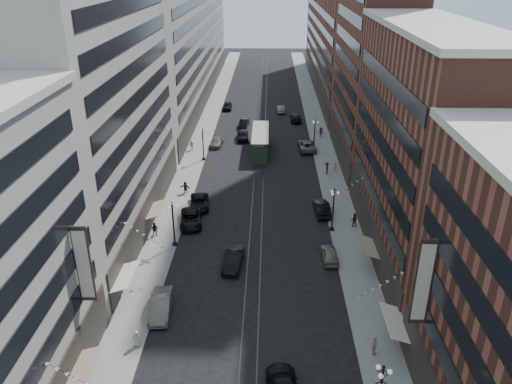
# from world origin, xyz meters

# --- Properties ---
(ground) EXTENTS (220.00, 220.00, 0.00)m
(ground) POSITION_xyz_m (0.00, 60.00, 0.00)
(ground) COLOR black
(ground) RESTS_ON ground
(sidewalk_west) EXTENTS (4.00, 180.00, 0.15)m
(sidewalk_west) POSITION_xyz_m (-11.00, 70.00, 0.07)
(sidewalk_west) COLOR gray
(sidewalk_west) RESTS_ON ground
(sidewalk_east) EXTENTS (4.00, 180.00, 0.15)m
(sidewalk_east) POSITION_xyz_m (11.00, 70.00, 0.07)
(sidewalk_east) COLOR gray
(sidewalk_east) RESTS_ON ground
(rail_west) EXTENTS (0.12, 180.00, 0.02)m
(rail_west) POSITION_xyz_m (-0.70, 70.00, 0.01)
(rail_west) COLOR #2D2D33
(rail_west) RESTS_ON ground
(rail_east) EXTENTS (0.12, 180.00, 0.02)m
(rail_east) POSITION_xyz_m (0.70, 70.00, 0.01)
(rail_east) COLOR #2D2D33
(rail_east) RESTS_ON ground
(building_west_mid) EXTENTS (8.00, 36.00, 28.00)m
(building_west_mid) POSITION_xyz_m (-17.00, 33.00, 14.00)
(building_west_mid) COLOR #A69F93
(building_west_mid) RESTS_ON ground
(building_west_far) EXTENTS (8.00, 90.00, 26.00)m
(building_west_far) POSITION_xyz_m (-17.00, 96.00, 13.00)
(building_west_far) COLOR #A69F93
(building_west_far) RESTS_ON ground
(building_east_mid) EXTENTS (8.00, 30.00, 24.00)m
(building_east_mid) POSITION_xyz_m (17.00, 28.00, 12.00)
(building_east_mid) COLOR brown
(building_east_mid) RESTS_ON ground
(building_east_tower) EXTENTS (8.00, 26.00, 42.00)m
(building_east_tower) POSITION_xyz_m (17.00, 56.00, 21.00)
(building_east_tower) COLOR brown
(building_east_tower) RESTS_ON ground
(building_east_far) EXTENTS (8.00, 72.00, 24.00)m
(building_east_far) POSITION_xyz_m (17.00, 105.00, 12.00)
(building_east_far) COLOR brown
(building_east_far) RESTS_ON ground
(lamppost_sw_far) EXTENTS (1.03, 1.14, 5.52)m
(lamppost_sw_far) POSITION_xyz_m (-9.20, 28.00, 3.10)
(lamppost_sw_far) COLOR black
(lamppost_sw_far) RESTS_ON sidewalk_west
(lamppost_sw_mid) EXTENTS (1.03, 1.14, 5.52)m
(lamppost_sw_mid) POSITION_xyz_m (-9.20, 55.00, 3.10)
(lamppost_sw_mid) COLOR black
(lamppost_sw_mid) RESTS_ON sidewalk_west
(lamppost_se_far) EXTENTS (1.03, 1.14, 5.52)m
(lamppost_se_far) POSITION_xyz_m (9.20, 32.00, 3.10)
(lamppost_se_far) COLOR black
(lamppost_se_far) RESTS_ON sidewalk_east
(lamppost_se_mid) EXTENTS (1.03, 1.14, 5.52)m
(lamppost_se_mid) POSITION_xyz_m (9.20, 60.00, 3.10)
(lamppost_se_mid) COLOR black
(lamppost_se_mid) RESTS_ON sidewalk_east
(streetcar) EXTENTS (2.80, 12.64, 3.50)m
(streetcar) POSITION_xyz_m (0.00, 59.74, 1.61)
(streetcar) COLOR #253B28
(streetcar) RESTS_ON ground
(car_1) EXTENTS (2.25, 5.34, 1.72)m
(car_1) POSITION_xyz_m (-8.40, 16.07, 0.86)
(car_1) COLOR #69675D
(car_1) RESTS_ON ground
(car_2) EXTENTS (3.28, 5.91, 1.56)m
(car_2) POSITION_xyz_m (-8.10, 33.26, 0.78)
(car_2) COLOR black
(car_2) RESTS_ON ground
(car_4) EXTENTS (1.84, 4.29, 1.44)m
(car_4) POSITION_xyz_m (8.22, 25.57, 0.72)
(car_4) COLOR slate
(car_4) RESTS_ON ground
(car_5) EXTENTS (2.24, 5.28, 1.69)m
(car_5) POSITION_xyz_m (-2.20, 24.07, 0.85)
(car_5) COLOR black
(car_5) RESTS_ON ground
(pedestrian_1) EXTENTS (0.79, 0.49, 1.53)m
(pedestrian_1) POSITION_xyz_m (-9.50, 11.48, 0.91)
(pedestrian_1) COLOR #BDAD9D
(pedestrian_1) RESTS_ON sidewalk_west
(pedestrian_2) EXTENTS (0.85, 0.49, 1.71)m
(pedestrian_2) POSITION_xyz_m (-11.89, 30.04, 1.00)
(pedestrian_2) COLOR black
(pedestrian_2) RESTS_ON sidewalk_west
(pedestrian_4) EXTENTS (0.53, 1.05, 1.76)m
(pedestrian_4) POSITION_xyz_m (10.36, 11.03, 1.03)
(pedestrian_4) COLOR #BDB49D
(pedestrian_4) RESTS_ON sidewalk_east
(car_7) EXTENTS (3.03, 5.51, 1.46)m
(car_7) POSITION_xyz_m (-7.67, 37.97, 0.73)
(car_7) COLOR black
(car_7) RESTS_ON ground
(car_8) EXTENTS (2.50, 5.16, 1.45)m
(car_8) POSITION_xyz_m (-7.80, 62.29, 0.72)
(car_8) COLOR #66635A
(car_8) RESTS_ON ground
(car_9) EXTENTS (2.02, 4.74, 1.60)m
(car_9) POSITION_xyz_m (-7.76, 86.05, 0.80)
(car_9) COLOR black
(car_9) RESTS_ON ground
(car_10) EXTENTS (2.04, 5.12, 1.66)m
(car_10) POSITION_xyz_m (8.40, 36.62, 0.83)
(car_10) COLOR black
(car_10) RESTS_ON ground
(car_11) EXTENTS (3.12, 6.20, 1.68)m
(car_11) POSITION_xyz_m (8.03, 60.51, 0.84)
(car_11) COLOR #66655B
(car_11) RESTS_ON ground
(car_12) EXTENTS (2.19, 5.25, 1.51)m
(car_12) POSITION_xyz_m (6.86, 77.47, 0.76)
(car_12) COLOR black
(car_12) RESTS_ON ground
(car_13) EXTENTS (2.39, 5.19, 1.72)m
(car_13) POSITION_xyz_m (-3.32, 65.69, 0.86)
(car_13) COLOR black
(car_13) RESTS_ON ground
(car_14) EXTENTS (1.86, 4.53, 1.46)m
(car_14) POSITION_xyz_m (3.88, 84.00, 0.73)
(car_14) COLOR gray
(car_14) RESTS_ON ground
(pedestrian_5) EXTENTS (1.63, 0.91, 1.69)m
(pedestrian_5) POSITION_xyz_m (-10.18, 42.09, 1.00)
(pedestrian_5) COLOR black
(pedestrian_5) RESTS_ON sidewalk_west
(pedestrian_6) EXTENTS (1.01, 0.48, 1.70)m
(pedestrian_6) POSITION_xyz_m (-11.78, 59.54, 1.00)
(pedestrian_6) COLOR #B0A792
(pedestrian_6) RESTS_ON sidewalk_west
(pedestrian_7) EXTENTS (0.91, 0.57, 1.77)m
(pedestrian_7) POSITION_xyz_m (12.00, 33.03, 1.04)
(pedestrian_7) COLOR black
(pedestrian_7) RESTS_ON sidewalk_east
(pedestrian_8) EXTENTS (0.62, 0.47, 1.52)m
(pedestrian_8) POSITION_xyz_m (11.73, 50.82, 0.91)
(pedestrian_8) COLOR #A8A28B
(pedestrian_8) RESTS_ON sidewalk_east
(pedestrian_9) EXTENTS (1.25, 0.62, 1.87)m
(pedestrian_9) POSITION_xyz_m (11.03, 67.01, 1.08)
(pedestrian_9) COLOR black
(pedestrian_9) RESTS_ON sidewalk_east
(car_extra_0) EXTENTS (2.03, 4.61, 1.47)m
(car_extra_0) POSITION_xyz_m (-3.50, 73.31, 0.74)
(car_extra_0) COLOR black
(car_extra_0) RESTS_ON ground
(pedestrian_extra_0) EXTENTS (0.69, 1.26, 1.85)m
(pedestrian_extra_0) POSITION_xyz_m (10.33, 49.58, 1.07)
(pedestrian_extra_0) COLOR black
(pedestrian_extra_0) RESTS_ON sidewalk_east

